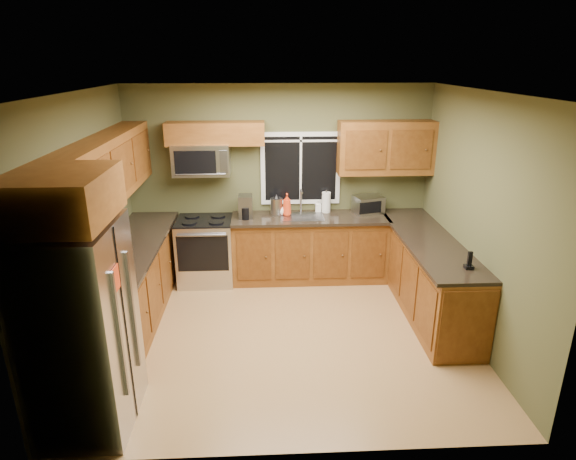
{
  "coord_description": "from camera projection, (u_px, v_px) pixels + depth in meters",
  "views": [
    {
      "loc": [
        -0.21,
        -4.84,
        3.0
      ],
      "look_at": [
        0.05,
        0.35,
        1.15
      ],
      "focal_mm": 30.0,
      "sensor_mm": 36.0,
      "label": 1
    }
  ],
  "objects": [
    {
      "name": "upper_cabinets_back_left",
      "position": [
        215.0,
        133.0,
        6.37
      ],
      "size": [
        1.3,
        0.33,
        0.3
      ],
      "primitive_type": "cube",
      "color": "brown",
      "rests_on": "back_wall"
    },
    {
      "name": "soap_bottle_b",
      "position": [
        318.0,
        206.0,
        6.85
      ],
      "size": [
        0.08,
        0.08,
        0.17
      ],
      "primitive_type": "imported",
      "rotation": [
        0.0,
        0.0,
        0.0
      ],
      "color": "white",
      "rests_on": "countertop_back"
    },
    {
      "name": "refrigerator",
      "position": [
        82.0,
        329.0,
        3.96
      ],
      "size": [
        0.74,
        0.9,
        1.8
      ],
      "color": "#B7B7BC",
      "rests_on": "ground"
    },
    {
      "name": "paper_towel_roll",
      "position": [
        326.0,
        202.0,
        6.82
      ],
      "size": [
        0.15,
        0.15,
        0.32
      ],
      "color": "white",
      "rests_on": "countertop_back"
    },
    {
      "name": "right_wall",
      "position": [
        478.0,
        220.0,
        5.22
      ],
      "size": [
        0.0,
        3.6,
        3.6
      ],
      "primitive_type": "plane",
      "rotation": [
        1.57,
        0.0,
        -1.57
      ],
      "color": "#4D4E2D",
      "rests_on": "ground"
    },
    {
      "name": "toaster_oven",
      "position": [
        368.0,
        205.0,
        6.79
      ],
      "size": [
        0.46,
        0.4,
        0.24
      ],
      "color": "#B7B7BC",
      "rests_on": "countertop_back"
    },
    {
      "name": "floor",
      "position": [
        285.0,
        334.0,
        5.57
      ],
      "size": [
        4.2,
        4.2,
        0.0
      ],
      "primitive_type": "plane",
      "color": "#A27847",
      "rests_on": "ground"
    },
    {
      "name": "base_cabinets_back",
      "position": [
        309.0,
        249.0,
        6.85
      ],
      "size": [
        2.17,
        0.6,
        0.9
      ],
      "primitive_type": "cube",
      "color": "brown",
      "rests_on": "ground"
    },
    {
      "name": "kettle",
      "position": [
        276.0,
        206.0,
        6.69
      ],
      "size": [
        0.17,
        0.17,
        0.3
      ],
      "color": "#B7B7BC",
      "rests_on": "countertop_back"
    },
    {
      "name": "cordless_phone",
      "position": [
        469.0,
        264.0,
        4.99
      ],
      "size": [
        0.09,
        0.09,
        0.19
      ],
      "color": "black",
      "rests_on": "countertop_peninsula"
    },
    {
      "name": "countertop_peninsula",
      "position": [
        428.0,
        240.0,
        5.86
      ],
      "size": [
        0.65,
        2.5,
        0.04
      ],
      "primitive_type": "cube",
      "color": "black",
      "rests_on": "base_cabinets_peninsula"
    },
    {
      "name": "sink",
      "position": [
        302.0,
        216.0,
        6.67
      ],
      "size": [
        0.6,
        0.42,
        0.36
      ],
      "color": "slate",
      "rests_on": "countertop_back"
    },
    {
      "name": "microwave",
      "position": [
        202.0,
        159.0,
        6.45
      ],
      "size": [
        0.76,
        0.41,
        0.42
      ],
      "color": "#B7B7BC",
      "rests_on": "back_wall"
    },
    {
      "name": "ceiling",
      "position": [
        285.0,
        92.0,
        4.66
      ],
      "size": [
        4.2,
        4.2,
        0.0
      ],
      "primitive_type": "plane",
      "rotation": [
        3.14,
        0.0,
        0.0
      ],
      "color": "white",
      "rests_on": "back_wall"
    },
    {
      "name": "window",
      "position": [
        301.0,
        168.0,
        6.74
      ],
      "size": [
        1.12,
        0.03,
        1.02
      ],
      "color": "white",
      "rests_on": "back_wall"
    },
    {
      "name": "soap_bottle_c",
      "position": [
        280.0,
        209.0,
        6.71
      ],
      "size": [
        0.18,
        0.18,
        0.18
      ],
      "primitive_type": "imported",
      "rotation": [
        0.0,
        0.0,
        -0.35
      ],
      "color": "white",
      "rests_on": "countertop_back"
    },
    {
      "name": "back_wall",
      "position": [
        279.0,
        182.0,
        6.81
      ],
      "size": [
        4.2,
        0.0,
        4.2
      ],
      "primitive_type": "plane",
      "rotation": [
        1.57,
        0.0,
        0.0
      ],
      "color": "#4D4E2D",
      "rests_on": "ground"
    },
    {
      "name": "countertop_left",
      "position": [
        132.0,
        248.0,
        5.62
      ],
      "size": [
        0.65,
        2.65,
        0.04
      ],
      "primitive_type": "cube",
      "color": "black",
      "rests_on": "base_cabinets_left"
    },
    {
      "name": "upper_cabinets_back_right",
      "position": [
        386.0,
        148.0,
        6.55
      ],
      "size": [
        1.3,
        0.33,
        0.72
      ],
      "primitive_type": "cube",
      "color": "brown",
      "rests_on": "back_wall"
    },
    {
      "name": "range",
      "position": [
        206.0,
        250.0,
        6.74
      ],
      "size": [
        0.76,
        0.69,
        0.94
      ],
      "color": "#B7B7BC",
      "rests_on": "ground"
    },
    {
      "name": "front_wall",
      "position": [
        296.0,
        305.0,
        3.42
      ],
      "size": [
        4.2,
        0.0,
        4.2
      ],
      "primitive_type": "plane",
      "rotation": [
        -1.57,
        0.0,
        0.0
      ],
      "color": "#4D4E2D",
      "rests_on": "ground"
    },
    {
      "name": "countertop_back",
      "position": [
        310.0,
        218.0,
        6.67
      ],
      "size": [
        2.17,
        0.65,
        0.04
      ],
      "primitive_type": "cube",
      "color": "black",
      "rests_on": "base_cabinets_back"
    },
    {
      "name": "coffee_maker",
      "position": [
        246.0,
        207.0,
        6.57
      ],
      "size": [
        0.19,
        0.26,
        0.31
      ],
      "color": "slate",
      "rests_on": "countertop_back"
    },
    {
      "name": "upper_cabinets_left",
      "position": [
        108.0,
        169.0,
        5.3
      ],
      "size": [
        0.33,
        2.65,
        0.72
      ],
      "primitive_type": "cube",
      "color": "brown",
      "rests_on": "left_wall"
    },
    {
      "name": "base_cabinets_left",
      "position": [
        134.0,
        284.0,
        5.78
      ],
      "size": [
        0.6,
        2.65,
        0.9
      ],
      "primitive_type": "cube",
      "color": "brown",
      "rests_on": "ground"
    },
    {
      "name": "soap_bottle_a",
      "position": [
        287.0,
        204.0,
        6.67
      ],
      "size": [
        0.13,
        0.13,
        0.31
      ],
      "primitive_type": "imported",
      "rotation": [
        0.0,
        0.0,
        0.07
      ],
      "color": "red",
      "rests_on": "countertop_back"
    },
    {
      "name": "base_cabinets_peninsula",
      "position": [
        427.0,
        275.0,
        6.01
      ],
      "size": [
        0.6,
        2.52,
        0.9
      ],
      "color": "brown",
      "rests_on": "ground"
    },
    {
      "name": "upper_cabinet_over_fridge",
      "position": [
        60.0,
        197.0,
        3.58
      ],
      "size": [
        0.72,
        0.9,
        0.38
      ],
      "primitive_type": "cube",
      "color": "brown",
      "rests_on": "left_wall"
    },
    {
      "name": "left_wall",
      "position": [
        84.0,
        227.0,
        5.02
      ],
      "size": [
        0.0,
        3.6,
        3.6
      ],
      "primitive_type": "plane",
      "rotation": [
        1.57,
        0.0,
        1.57
      ],
      "color": "#4D4E2D",
      "rests_on": "ground"
    }
  ]
}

